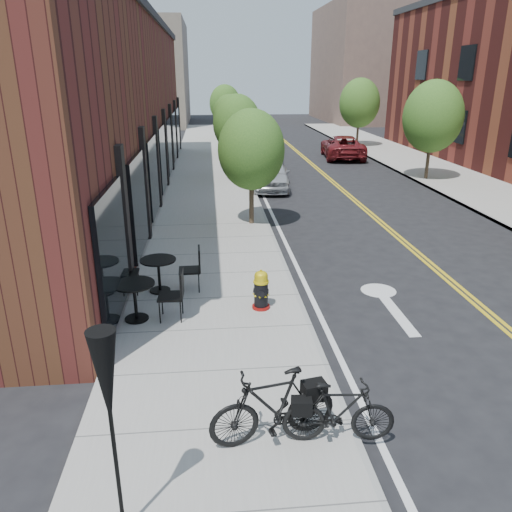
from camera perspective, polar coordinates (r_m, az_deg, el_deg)
name	(u,v)px	position (r m, az deg, el deg)	size (l,w,h in m)	color
ground	(329,370)	(9.14, 8.32, -12.80)	(120.00, 120.00, 0.00)	black
sidewalk_near	(211,218)	(18.10, -5.21, 4.36)	(4.00, 70.00, 0.12)	#9E9B93
building_near	(95,112)	(21.95, -17.87, 15.40)	(5.00, 28.00, 7.00)	#4F1B19
bg_building_left	(147,74)	(55.76, -12.30, 19.69)	(8.00, 14.00, 10.00)	#726656
bg_building_right	(369,64)	(60.20, 12.84, 20.60)	(10.00, 16.00, 12.00)	brown
tree_near_a	(251,150)	(16.66, -0.54, 12.03)	(2.20, 2.20, 3.81)	#382B1E
tree_near_b	(237,124)	(24.58, -2.18, 14.86)	(2.30, 2.30, 3.98)	#382B1E
tree_near_c	(230,115)	(32.56, -3.03, 15.79)	(2.10, 2.10, 3.67)	#382B1E
tree_near_d	(225,104)	(40.52, -3.56, 16.98)	(2.40, 2.40, 4.11)	#382B1E
tree_far_b	(433,117)	(25.79, 19.56, 14.78)	(2.80, 2.80, 4.62)	#382B1E
tree_far_c	(360,103)	(37.04, 11.75, 16.75)	(2.80, 2.80, 4.62)	#382B1E
fire_hydrant	(261,290)	(10.79, 0.58, -3.92)	(0.47, 0.47, 0.89)	maroon
bicycle_left	(273,406)	(7.11, 1.98, -16.78)	(0.51, 1.81, 1.09)	black
bicycle_right	(339,413)	(7.22, 9.45, -17.24)	(0.44, 1.55, 0.93)	black
bistro_set_b	(159,270)	(11.81, -11.06, -1.62)	(1.92, 0.85, 1.04)	black
bistro_set_c	(135,296)	(10.55, -13.69, -4.44)	(1.97, 0.88, 1.06)	black
patio_umbrella	(108,394)	(5.36, -16.57, -14.91)	(0.41, 0.41, 2.52)	black
parked_car_a	(271,174)	(22.91, 1.74, 9.36)	(1.62, 4.02, 1.37)	#ABAFB3
parked_car_b	(266,161)	(26.36, 1.16, 10.81)	(1.48, 4.25, 1.40)	black
parked_car_c	(257,144)	(32.27, 0.13, 12.66)	(2.19, 5.38, 1.56)	silver
parked_car_far	(343,147)	(32.18, 9.86, 12.20)	(2.31, 5.02, 1.39)	maroon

